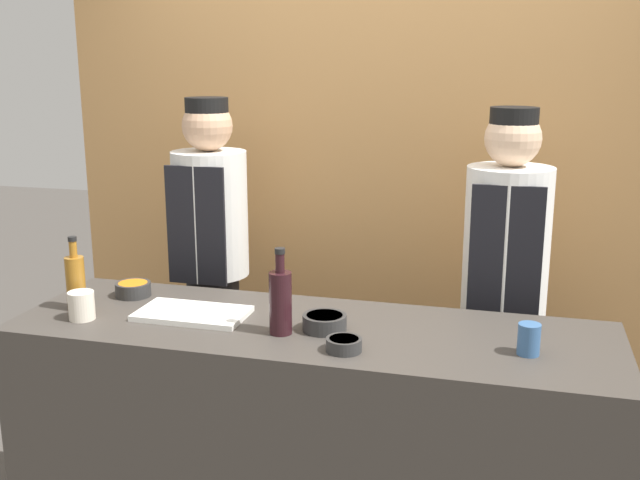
# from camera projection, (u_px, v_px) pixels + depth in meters

# --- Properties ---
(cabinet_wall) EXTENTS (3.07, 0.18, 2.40)m
(cabinet_wall) POSITION_uv_depth(u_px,v_px,m) (375.00, 197.00, 3.66)
(cabinet_wall) COLOR #B7844C
(cabinet_wall) RESTS_ON ground_plane
(counter) EXTENTS (2.12, 0.65, 0.95)m
(counter) POSITION_uv_depth(u_px,v_px,m) (311.00, 449.00, 2.73)
(counter) COLOR #3D3833
(counter) RESTS_ON ground_plane
(sauce_bowl_purple) EXTENTS (0.15, 0.15, 0.06)m
(sauce_bowl_purple) POSITION_uv_depth(u_px,v_px,m) (325.00, 322.00, 2.57)
(sauce_bowl_purple) COLOR #2D2D2D
(sauce_bowl_purple) RESTS_ON counter
(sauce_bowl_yellow) EXTENTS (0.12, 0.12, 0.04)m
(sauce_bowl_yellow) POSITION_uv_depth(u_px,v_px,m) (344.00, 344.00, 2.39)
(sauce_bowl_yellow) COLOR #2D2D2D
(sauce_bowl_yellow) RESTS_ON counter
(sauce_bowl_orange) EXTENTS (0.14, 0.14, 0.05)m
(sauce_bowl_orange) POSITION_uv_depth(u_px,v_px,m) (133.00, 289.00, 2.94)
(sauce_bowl_orange) COLOR #2D2D2D
(sauce_bowl_orange) RESTS_ON counter
(cutting_board) EXTENTS (0.40, 0.23, 0.02)m
(cutting_board) POSITION_uv_depth(u_px,v_px,m) (192.00, 313.00, 2.72)
(cutting_board) COLOR white
(cutting_board) RESTS_ON counter
(bottle_amber) EXTENTS (0.07, 0.07, 0.28)m
(bottle_amber) POSITION_uv_depth(u_px,v_px,m) (76.00, 281.00, 2.77)
(bottle_amber) COLOR #9E661E
(bottle_amber) RESTS_ON counter
(bottle_wine) EXTENTS (0.08, 0.08, 0.30)m
(bottle_wine) POSITION_uv_depth(u_px,v_px,m) (280.00, 300.00, 2.52)
(bottle_wine) COLOR black
(bottle_wine) RESTS_ON counter
(cup_blue) EXTENTS (0.07, 0.07, 0.10)m
(cup_blue) POSITION_uv_depth(u_px,v_px,m) (529.00, 339.00, 2.36)
(cup_blue) COLOR #386093
(cup_blue) RESTS_ON counter
(cup_cream) EXTENTS (0.09, 0.09, 0.10)m
(cup_cream) POSITION_uv_depth(u_px,v_px,m) (82.00, 306.00, 2.68)
(cup_cream) COLOR silver
(cup_cream) RESTS_ON counter
(chef_left) EXTENTS (0.33, 0.33, 1.70)m
(chef_left) POSITION_uv_depth(u_px,v_px,m) (212.00, 269.00, 3.38)
(chef_left) COLOR #28282D
(chef_left) RESTS_ON ground_plane
(chef_right) EXTENTS (0.34, 0.34, 1.68)m
(chef_right) POSITION_uv_depth(u_px,v_px,m) (503.00, 296.00, 3.06)
(chef_right) COLOR #28282D
(chef_right) RESTS_ON ground_plane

